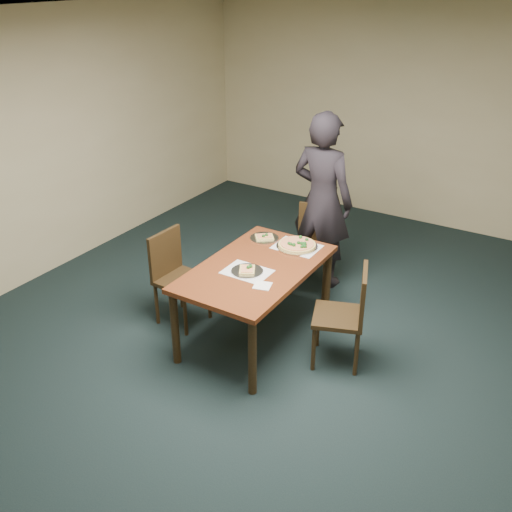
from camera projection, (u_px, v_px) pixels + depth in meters
The scene contains 13 objects.
ground at pixel (255, 376), 4.85m from camera, with size 8.00×8.00×0.00m, color black.
room_shell at pixel (255, 182), 4.06m from camera, with size 8.00×8.00×8.00m.
dining_table at pixel (256, 275), 5.08m from camera, with size 0.90×1.50×0.75m.
chair_far at pixel (315, 243), 6.00m from camera, with size 0.50×0.50×0.91m.
chair_left at pixel (175, 272), 5.42m from camera, with size 0.44×0.44×0.91m.
chair_right at pixel (348, 311), 4.81m from camera, with size 0.54×0.54×0.91m.
diner at pixel (322, 201), 5.93m from camera, with size 0.68×0.45×1.87m, color black.
placemat_main at pixel (297, 247), 5.38m from camera, with size 0.42×0.32×0.00m, color white.
placemat_near at pixel (247, 272), 4.94m from camera, with size 0.40×0.30×0.00m, color white.
pizza_pan at pixel (297, 245), 5.36m from camera, with size 0.39×0.39×0.07m.
slice_plate_near at pixel (247, 270), 4.93m from camera, with size 0.28×0.28×0.06m.
slice_plate_far at pixel (264, 237), 5.54m from camera, with size 0.28×0.28×0.06m.
napkin at pixel (263, 286), 4.72m from camera, with size 0.14×0.14×0.01m, color white.
Camera 1 is at (2.02, -3.29, 3.11)m, focal length 40.00 mm.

